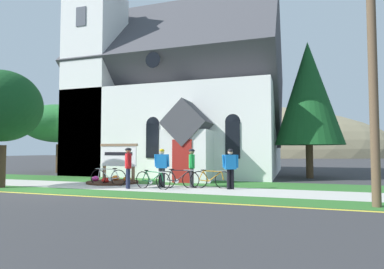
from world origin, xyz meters
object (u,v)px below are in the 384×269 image
Objects in this scene: bicycle_green at (152,180)px; bicycle_white at (179,179)px; church_sign at (119,156)px; cyclist_in_blue_jersey at (192,165)px; bicycle_silver at (211,179)px; cyclist_in_red_jersey at (162,165)px; verge_sapling at (3,106)px; yard_deciduous_tree at (58,124)px; bicycle_black at (108,177)px; cyclist_in_green_jersey at (128,165)px; cyclist_in_white_jersey at (230,166)px; utility_pole at (368,36)px; roadside_conifer at (308,93)px.

bicycle_white is at bearing 31.33° from bicycle_green.
church_sign is at bearing 144.65° from bicycle_green.
bicycle_silver is at bearing -8.15° from cyclist_in_blue_jersey.
cyclist_in_red_jersey reaches higher than cyclist_in_blue_jersey.
bicycle_silver is 0.34× the size of verge_sapling.
bicycle_white is at bearing -20.65° from church_sign.
yard_deciduous_tree is (-10.49, 5.80, 2.51)m from cyclist_in_red_jersey.
bicycle_black is 10.44m from yard_deciduous_tree.
bicycle_white is 0.34× the size of verge_sapling.
cyclist_in_green_jersey reaches higher than bicycle_green.
cyclist_in_green_jersey reaches higher than bicycle_silver.
bicycle_black is 1.03× the size of bicycle_white.
bicycle_black is (0.38, -1.48, -0.89)m from church_sign.
bicycle_green is 1.07× the size of cyclist_in_white_jersey.
bicycle_white is 1.34m from bicycle_silver.
cyclist_in_green_jersey reaches higher than bicycle_white.
cyclist_in_green_jersey is at bearing -160.29° from bicycle_silver.
cyclist_in_white_jersey is 0.19× the size of utility_pole.
cyclist_in_blue_jersey is at bearing -12.67° from church_sign.
bicycle_silver is 9.43m from verge_sapling.
verge_sapling is at bearing -161.43° from cyclist_in_blue_jersey.
bicycle_black is 1.06× the size of cyclist_in_white_jersey.
cyclist_in_white_jersey reaches higher than bicycle_silver.
utility_pole is 9.19m from roadside_conifer.
cyclist_in_white_jersey is at bearing 6.70° from bicycle_white.
bicycle_white is 0.98× the size of bicycle_silver.
bicycle_white is 2.22m from cyclist_in_white_jersey.
cyclist_in_green_jersey is at bearing -134.23° from roadside_conifer.
bicycle_black is 2.57m from cyclist_in_red_jersey.
verge_sapling is (-3.96, -2.02, 3.07)m from bicycle_black.
verge_sapling reaches higher than cyclist_in_red_jersey.
yard_deciduous_tree is (-17.95, 8.26, -1.39)m from utility_pole.
bicycle_silver is 0.22× the size of roadside_conifer.
bicycle_white is 1.00m from cyclist_in_red_jersey.
verge_sapling reaches higher than bicycle_black.
church_sign is 1.24× the size of cyclist_in_green_jersey.
bicycle_green is 1.80m from cyclist_in_blue_jersey.
verge_sapling reaches higher than yard_deciduous_tree.
bicycle_silver is 7.49m from utility_pole.
church_sign is 1.27× the size of cyclist_in_blue_jersey.
cyclist_in_red_jersey is 8.77m from utility_pole.
bicycle_green is 1.19m from cyclist_in_green_jersey.
yard_deciduous_tree is 8.96m from verge_sapling.
cyclist_in_blue_jersey is at bearing -24.82° from yard_deciduous_tree.
bicycle_black is 1.06× the size of cyclist_in_red_jersey.
yard_deciduous_tree is at bearing 157.23° from cyclist_in_white_jersey.
bicycle_green is 10.66m from roadside_conifer.
cyclist_in_white_jersey is at bearing 14.11° from verge_sapling.
utility_pole is (7.46, -2.47, 3.90)m from cyclist_in_red_jersey.
cyclist_in_blue_jersey is 0.97× the size of cyclist_in_green_jersey.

